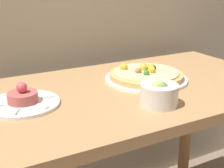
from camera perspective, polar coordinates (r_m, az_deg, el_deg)
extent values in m
cube|color=#AD7F51|center=(1.08, -1.03, -2.23)|extent=(1.37, 0.64, 0.03)
cylinder|color=#AD7F51|center=(1.77, 13.45, -7.58)|extent=(0.06, 0.06, 0.73)
cylinder|color=white|center=(1.20, 6.23, 0.95)|extent=(0.31, 0.31, 0.01)
cylinder|color=tan|center=(1.19, 6.26, 1.60)|extent=(0.28, 0.28, 0.02)
cylinder|color=beige|center=(1.19, 6.28, 2.18)|extent=(0.25, 0.25, 0.01)
sphere|color=gold|center=(1.21, 2.18, 3.15)|extent=(0.03, 0.03, 0.03)
sphere|color=black|center=(1.21, 7.61, 2.93)|extent=(0.02, 0.02, 0.02)
sphere|color=#387F33|center=(1.14, 6.28, 2.01)|extent=(0.02, 0.02, 0.02)
sphere|color=gold|center=(1.21, 7.13, 3.13)|extent=(0.03, 0.03, 0.03)
sphere|color=#B22D23|center=(1.22, 5.77, 3.18)|extent=(0.03, 0.03, 0.03)
sphere|color=#997047|center=(1.16, 4.81, 2.40)|extent=(0.02, 0.02, 0.02)
sphere|color=gold|center=(1.17, 7.29, 2.54)|extent=(0.03, 0.03, 0.03)
sphere|color=gold|center=(1.20, 5.73, 3.03)|extent=(0.03, 0.03, 0.03)
sphere|color=#387F33|center=(1.21, 7.13, 3.04)|extent=(0.02, 0.02, 0.02)
cylinder|color=white|center=(1.00, -15.92, -3.44)|extent=(0.22, 0.22, 0.01)
cylinder|color=#B2514C|center=(0.99, -16.02, -2.34)|extent=(0.09, 0.09, 0.03)
sphere|color=#DB4C5B|center=(0.98, -16.19, -0.59)|extent=(0.03, 0.03, 0.03)
cube|color=white|center=(1.01, -11.62, -2.27)|extent=(0.04, 0.02, 0.01)
cube|color=white|center=(1.07, -14.74, -1.43)|extent=(0.03, 0.04, 0.01)
cube|color=white|center=(1.05, -18.90, -2.12)|extent=(0.03, 0.04, 0.01)
cube|color=white|center=(0.93, -17.36, -4.84)|extent=(0.03, 0.04, 0.01)
cube|color=white|center=(0.94, -12.67, -4.01)|extent=(0.03, 0.04, 0.01)
cylinder|color=silver|center=(0.96, 8.57, -1.94)|extent=(0.12, 0.12, 0.07)
sphere|color=#668E42|center=(0.94, 9.23, -0.56)|extent=(0.03, 0.03, 0.03)
sphere|color=#B7BC70|center=(0.95, 8.62, -0.31)|extent=(0.04, 0.04, 0.04)
sphere|color=#A3B25B|center=(0.94, 8.14, -0.52)|extent=(0.03, 0.03, 0.03)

